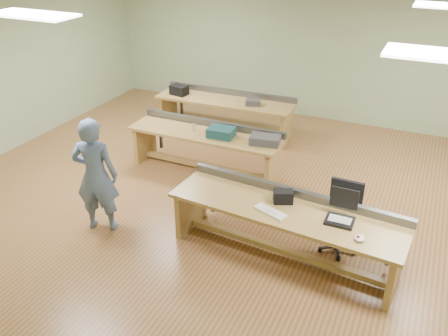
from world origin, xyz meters
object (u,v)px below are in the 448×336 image
at_px(laptop_base, 340,221).
at_px(mug, 213,134).
at_px(person, 96,175).
at_px(camera_bag, 283,197).
at_px(workbench_mid, 206,142).
at_px(workbench_front, 285,220).
at_px(parts_bin_grey, 265,140).
at_px(workbench_back, 225,108).
at_px(drinks_can, 193,127).
at_px(task_chair, 340,226).
at_px(parts_bin_teal, 221,132).

xyz_separation_m(laptop_base, mug, (-2.55, 1.69, 0.03)).
xyz_separation_m(person, laptop_base, (3.35, 0.45, -0.10)).
relative_size(laptop_base, camera_bag, 1.36).
height_order(workbench_mid, camera_bag, camera_bag).
bearing_deg(workbench_mid, workbench_front, -40.67).
xyz_separation_m(laptop_base, parts_bin_grey, (-1.64, 1.79, 0.05)).
relative_size(workbench_front, camera_bag, 12.50).
xyz_separation_m(workbench_mid, workbench_back, (-0.40, 1.70, 0.00)).
height_order(workbench_mid, mug, workbench_mid).
height_order(workbench_back, camera_bag, camera_bag).
height_order(workbench_front, drinks_can, drinks_can).
distance_m(workbench_front, person, 2.71).
xyz_separation_m(camera_bag, parts_bin_grey, (-0.86, 1.64, -0.02)).
bearing_deg(camera_bag, workbench_back, 101.04).
distance_m(person, task_chair, 3.46).
xyz_separation_m(person, parts_bin_grey, (1.71, 2.24, -0.05)).
bearing_deg(task_chair, parts_bin_grey, 141.75).
bearing_deg(laptop_base, camera_bag, 168.29).
distance_m(mug, drinks_can, 0.47).
relative_size(parts_bin_grey, mug, 3.95).
relative_size(workbench_mid, camera_bag, 10.92).
xyz_separation_m(workbench_mid, parts_bin_teal, (0.32, -0.06, 0.27)).
distance_m(workbench_mid, parts_bin_grey, 1.14).
distance_m(camera_bag, parts_bin_teal, 2.30).
height_order(workbench_front, workbench_back, same).
xyz_separation_m(person, drinks_can, (0.35, 2.26, -0.06)).
distance_m(workbench_mid, laptop_base, 3.30).
height_order(parts_bin_teal, mug, parts_bin_teal).
relative_size(camera_bag, task_chair, 0.26).
bearing_deg(workbench_mid, laptop_base, -33.21).
xyz_separation_m(workbench_mid, drinks_can, (-0.25, -0.00, 0.25)).
relative_size(person, camera_bag, 6.86).
bearing_deg(parts_bin_teal, mug, -150.35).
height_order(task_chair, parts_bin_teal, task_chair).
distance_m(workbench_mid, drinks_can, 0.35).
xyz_separation_m(workbench_mid, parts_bin_grey, (1.11, -0.02, 0.26)).
xyz_separation_m(parts_bin_teal, drinks_can, (-0.57, 0.06, -0.02)).
bearing_deg(parts_bin_teal, laptop_base, -35.88).
bearing_deg(workbench_back, laptop_base, -49.88).
xyz_separation_m(workbench_back, parts_bin_teal, (0.73, -1.76, 0.27)).
bearing_deg(parts_bin_teal, workbench_mid, 170.02).
xyz_separation_m(camera_bag, task_chair, (0.73, 0.35, -0.48)).
distance_m(parts_bin_teal, drinks_can, 0.57).
bearing_deg(workbench_back, person, -94.60).
bearing_deg(workbench_front, parts_bin_grey, 122.76).
bearing_deg(workbench_mid, parts_bin_teal, -9.81).
bearing_deg(mug, workbench_back, 108.31).
relative_size(workbench_front, parts_bin_teal, 7.12).
xyz_separation_m(mug, drinks_can, (-0.45, 0.12, 0.01)).
height_order(parts_bin_grey, mug, parts_bin_grey).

